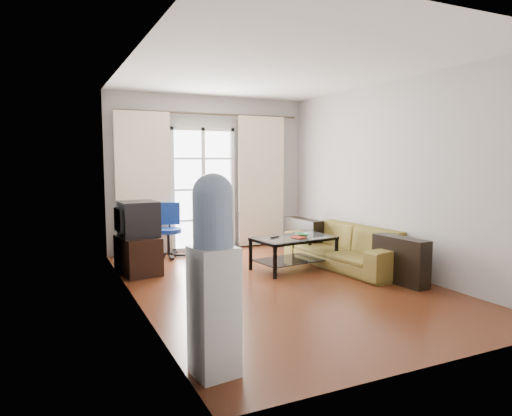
% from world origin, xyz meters
% --- Properties ---
extents(floor, '(5.20, 5.20, 0.00)m').
position_xyz_m(floor, '(0.00, 0.00, 0.00)').
color(floor, '#622E17').
rests_on(floor, ground).
extents(ceiling, '(5.20, 5.20, 0.00)m').
position_xyz_m(ceiling, '(0.00, 0.00, 2.70)').
color(ceiling, white).
rests_on(ceiling, wall_back).
extents(wall_back, '(3.60, 0.02, 2.70)m').
position_xyz_m(wall_back, '(0.00, 2.60, 1.35)').
color(wall_back, '#B2AEAA').
rests_on(wall_back, floor).
extents(wall_front, '(3.60, 0.02, 2.70)m').
position_xyz_m(wall_front, '(0.00, -2.60, 1.35)').
color(wall_front, '#B2AEAA').
rests_on(wall_front, floor).
extents(wall_left, '(0.02, 5.20, 2.70)m').
position_xyz_m(wall_left, '(-1.80, 0.00, 1.35)').
color(wall_left, '#B2AEAA').
rests_on(wall_left, floor).
extents(wall_right, '(0.02, 5.20, 2.70)m').
position_xyz_m(wall_right, '(1.80, 0.00, 1.35)').
color(wall_right, '#B2AEAA').
rests_on(wall_right, floor).
extents(french_door, '(1.16, 0.06, 2.15)m').
position_xyz_m(french_door, '(-0.15, 2.54, 1.07)').
color(french_door, white).
rests_on(french_door, wall_back).
extents(curtain_rod, '(3.30, 0.04, 0.04)m').
position_xyz_m(curtain_rod, '(0.00, 2.50, 2.38)').
color(curtain_rod, '#4C3F2D').
rests_on(curtain_rod, wall_back).
extents(curtain_left, '(0.90, 0.07, 2.35)m').
position_xyz_m(curtain_left, '(-1.20, 2.48, 1.20)').
color(curtain_left, '#FEEECC').
rests_on(curtain_left, curtain_rod).
extents(curtain_right, '(0.90, 0.07, 2.35)m').
position_xyz_m(curtain_right, '(0.95, 2.48, 1.20)').
color(curtain_right, '#FEEECC').
rests_on(curtain_right, curtain_rod).
extents(radiator, '(0.64, 0.12, 0.64)m').
position_xyz_m(radiator, '(0.80, 2.50, 0.33)').
color(radiator, gray).
rests_on(radiator, floor).
extents(sofa, '(2.23, 1.18, 0.61)m').
position_xyz_m(sofa, '(1.35, 0.40, 0.31)').
color(sofa, olive).
rests_on(sofa, floor).
extents(coffee_table, '(1.25, 0.83, 0.47)m').
position_xyz_m(coffee_table, '(0.58, 0.60, 0.31)').
color(coffee_table, silver).
rests_on(coffee_table, floor).
extents(bowl, '(0.25, 0.25, 0.05)m').
position_xyz_m(bowl, '(0.71, 0.59, 0.50)').
color(bowl, green).
rests_on(bowl, coffee_table).
extents(book, '(0.22, 0.25, 0.02)m').
position_xyz_m(book, '(0.51, 0.48, 0.48)').
color(book, '#AD2315').
rests_on(book, coffee_table).
extents(remote, '(0.16, 0.11, 0.02)m').
position_xyz_m(remote, '(0.30, 0.67, 0.48)').
color(remote, black).
rests_on(remote, coffee_table).
extents(tv_stand, '(0.57, 0.77, 0.52)m').
position_xyz_m(tv_stand, '(-1.53, 1.30, 0.26)').
color(tv_stand, black).
rests_on(tv_stand, floor).
extents(crt_tv, '(0.58, 0.58, 0.49)m').
position_xyz_m(crt_tv, '(-1.53, 1.34, 0.77)').
color(crt_tv, black).
rests_on(crt_tv, tv_stand).
extents(task_chair, '(0.78, 0.78, 0.88)m').
position_xyz_m(task_chair, '(-0.86, 2.22, 0.26)').
color(task_chair, black).
rests_on(task_chair, floor).
extents(water_cooler, '(0.35, 0.34, 1.50)m').
position_xyz_m(water_cooler, '(-1.60, -2.01, 0.79)').
color(water_cooler, white).
rests_on(water_cooler, floor).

